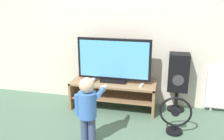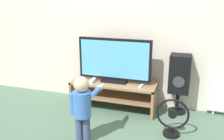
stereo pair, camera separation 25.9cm
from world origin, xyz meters
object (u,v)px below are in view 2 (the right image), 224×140
object	(u,v)px
television	(114,61)
game_console	(93,81)
speaker_tower	(179,75)
floor_fan	(172,119)
remote_primary	(141,86)
child	(83,104)

from	to	relation	value
television	game_console	world-z (taller)	television
speaker_tower	floor_fan	world-z (taller)	speaker_tower
television	remote_primary	distance (m)	0.55
television	child	bearing A→B (deg)	-93.82
speaker_tower	game_console	bearing A→B (deg)	-169.24
television	remote_primary	world-z (taller)	television
remote_primary	game_console	bearing A→B (deg)	-178.81
game_console	floor_fan	size ratio (longest dim) A/B	0.34
speaker_tower	remote_primary	bearing A→B (deg)	-156.46
remote_primary	speaker_tower	world-z (taller)	speaker_tower
child	floor_fan	distance (m)	1.13
remote_primary	speaker_tower	size ratio (longest dim) A/B	0.15
child	game_console	bearing A→B (deg)	104.81
remote_primary	television	bearing A→B (deg)	166.69
television	child	xyz separation A→B (m)	(-0.07, -1.02, -0.27)
television	speaker_tower	size ratio (longest dim) A/B	1.26
television	speaker_tower	distance (m)	0.97
game_console	floor_fan	world-z (taller)	floor_fan
floor_fan	remote_primary	bearing A→B (deg)	136.48
child	speaker_tower	size ratio (longest dim) A/B	0.93
floor_fan	game_console	bearing A→B (deg)	159.94
television	game_console	xyz separation A→B (m)	(-0.31, -0.12, -0.30)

